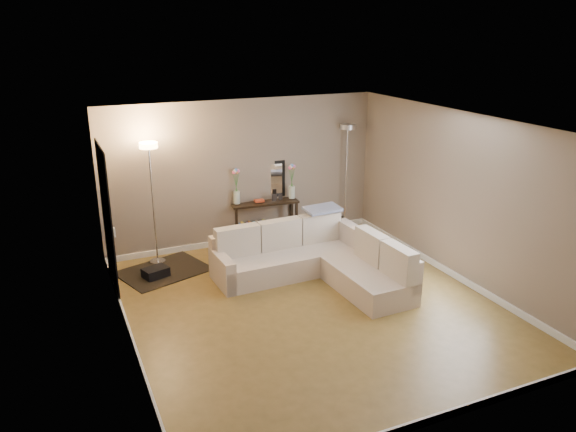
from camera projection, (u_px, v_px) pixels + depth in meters
name	position (u px, v px, depth m)	size (l,w,h in m)	color
floor	(311.00, 306.00, 7.99)	(5.00, 5.50, 0.01)	olive
ceiling	(313.00, 123.00, 7.14)	(5.00, 5.50, 0.01)	white
wall_back	(244.00, 173.00, 9.96)	(5.00, 0.02, 2.60)	gray
wall_front	(443.00, 309.00, 5.18)	(5.00, 0.02, 2.60)	gray
wall_left	(121.00, 248.00, 6.61)	(0.02, 5.50, 2.60)	gray
wall_right	(460.00, 198.00, 8.52)	(0.02, 5.50, 2.60)	gray
baseboard_back	(246.00, 239.00, 10.34)	(5.00, 0.03, 0.10)	white
baseboard_front	(431.00, 420.00, 5.60)	(5.00, 0.03, 0.10)	white
baseboard_left	(132.00, 340.00, 7.02)	(0.03, 5.50, 0.10)	white
baseboard_right	(451.00, 273.00, 8.92)	(0.03, 5.50, 0.10)	white
doorway	(107.00, 220.00, 8.16)	(0.02, 1.20, 2.20)	black
switch_plate	(114.00, 232.00, 7.39)	(0.02, 0.08, 0.12)	white
sectional_sofa	(316.00, 259.00, 8.78)	(2.46, 2.31, 0.84)	beige
throw_blanket	(323.00, 209.00, 9.26)	(0.60, 0.35, 0.05)	gray
console_table	(261.00, 219.00, 10.23)	(1.25, 0.44, 0.75)	black
leaning_mirror	(262.00, 180.00, 10.17)	(0.87, 0.12, 0.68)	black
table_decor	(265.00, 200.00, 10.10)	(0.52, 0.13, 0.12)	#C54222
flower_vase_left	(236.00, 189.00, 9.90)	(0.14, 0.12, 0.65)	silver
flower_vase_right	(292.00, 184.00, 10.22)	(0.14, 0.12, 0.65)	silver
floor_lamp_lit	(151.00, 179.00, 8.97)	(0.37, 0.37, 2.04)	silver
floor_lamp_unlit	(347.00, 156.00, 10.53)	(0.30, 0.30, 2.05)	silver
charcoal_rug	(164.00, 271.00, 9.09)	(1.33, 1.00, 0.02)	black
black_bag	(156.00, 275.00, 8.87)	(0.38, 0.27, 0.24)	black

